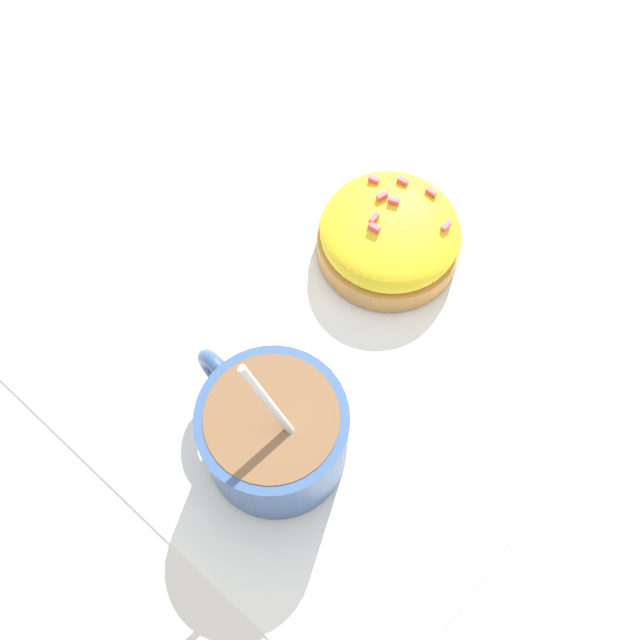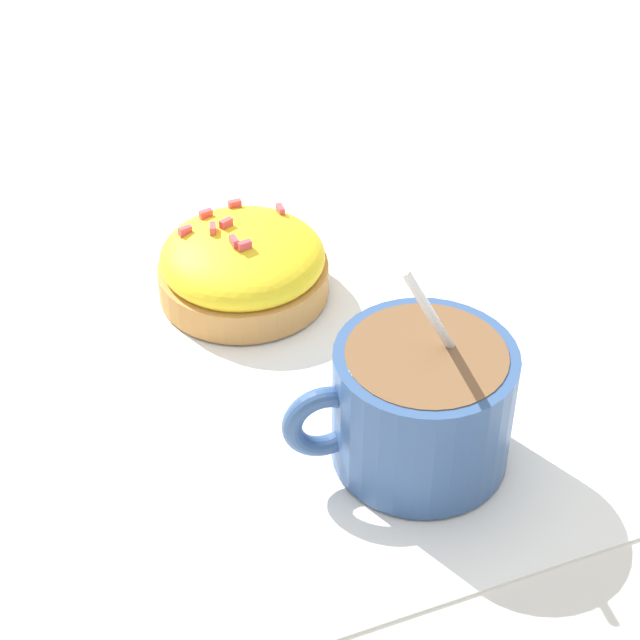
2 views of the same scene
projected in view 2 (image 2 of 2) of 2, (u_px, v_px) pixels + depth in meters
ground_plane at (324, 370)px, 0.53m from camera, size 3.00×3.00×0.00m
paper_napkin at (324, 368)px, 0.53m from camera, size 0.31×0.31×0.00m
coffee_cup at (420, 401)px, 0.46m from camera, size 0.08×0.10×0.11m
frosted_pastry at (243, 265)px, 0.57m from camera, size 0.09×0.09×0.04m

